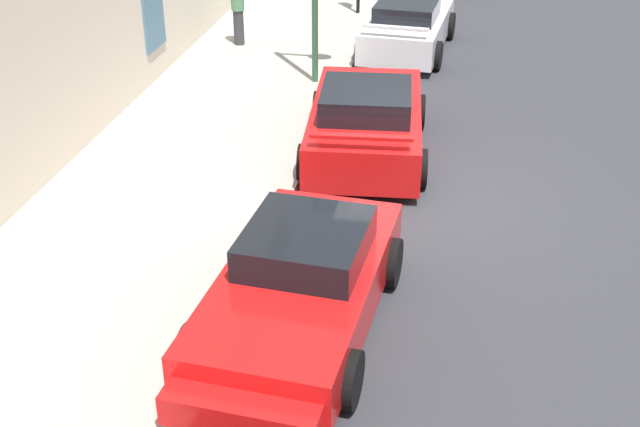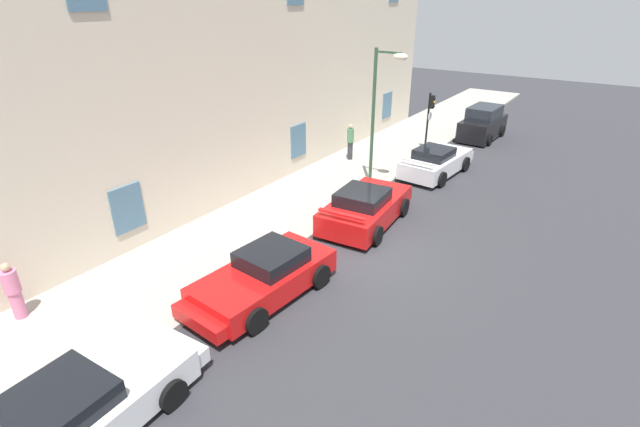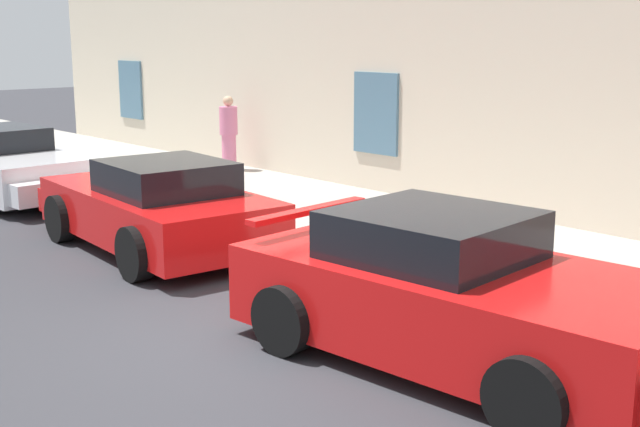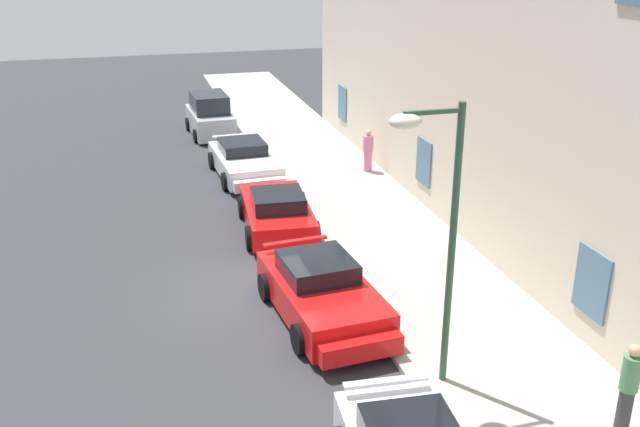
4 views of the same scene
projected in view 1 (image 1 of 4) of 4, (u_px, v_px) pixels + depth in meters
ground_plane at (417, 197)px, 13.96m from camera, size 80.00×80.00×0.00m
sidewalk at (183, 173)px, 14.59m from camera, size 60.00×4.25×0.14m
sportscar_yellow_flank at (297, 294)px, 10.37m from camera, size 4.65×2.40×1.32m
sportscar_white_middle at (367, 119)px, 15.37m from camera, size 4.76×2.52×1.41m
sportscar_tail_end at (409, 26)px, 20.81m from camera, size 4.66×2.30×1.33m
pedestrian_admiring at (238, 8)px, 20.54m from camera, size 0.46×0.46×1.79m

